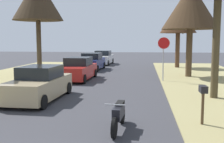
% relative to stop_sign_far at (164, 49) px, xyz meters
% --- Properties ---
extents(stop_sign_far, '(0.81, 0.60, 2.94)m').
position_rel_stop_sign_far_xyz_m(stop_sign_far, '(0.00, 0.00, 0.00)').
color(stop_sign_far, '#9EA0A5').
rests_on(stop_sign_far, grass_verge_right).
extents(street_tree_right_mid_b, '(4.19, 4.19, 6.87)m').
position_rel_stop_sign_far_xyz_m(street_tree_right_mid_b, '(2.06, 2.52, 3.03)').
color(street_tree_right_mid_b, '#4E3C28').
rests_on(street_tree_right_mid_b, grass_verge_right).
extents(street_tree_right_far, '(3.58, 3.58, 6.21)m').
position_rel_stop_sign_far_xyz_m(street_tree_right_far, '(2.04, 9.54, 2.64)').
color(street_tree_right_far, '#523623').
rests_on(street_tree_right_far, grass_verge_right).
extents(parked_sedan_tan, '(2.08, 4.46, 1.57)m').
position_rel_stop_sign_far_xyz_m(parked_sedan_tan, '(-6.12, -6.46, -1.44)').
color(parked_sedan_tan, tan).
rests_on(parked_sedan_tan, ground).
extents(parked_sedan_red, '(2.08, 4.46, 1.57)m').
position_rel_stop_sign_far_xyz_m(parked_sedan_red, '(-5.89, 0.18, -1.44)').
color(parked_sedan_red, red).
rests_on(parked_sedan_red, ground).
extents(parked_sedan_navy, '(2.08, 4.46, 1.57)m').
position_rel_stop_sign_far_xyz_m(parked_sedan_navy, '(-6.16, 6.69, -1.44)').
color(parked_sedan_navy, navy).
rests_on(parked_sedan_navy, ground).
extents(parked_sedan_white, '(2.08, 4.46, 1.57)m').
position_rel_stop_sign_far_xyz_m(parked_sedan_white, '(-5.98, 12.65, -1.44)').
color(parked_sedan_white, white).
rests_on(parked_sedan_white, ground).
extents(parked_motorcycle, '(0.60, 2.05, 0.97)m').
position_rel_stop_sign_far_xyz_m(parked_motorcycle, '(-2.05, -10.37, -1.69)').
color(parked_motorcycle, black).
rests_on(parked_motorcycle, ground).
extents(curbside_mailbox, '(0.22, 0.44, 1.27)m').
position_rel_stop_sign_far_xyz_m(curbside_mailbox, '(0.62, -9.63, -1.11)').
color(curbside_mailbox, brown).
rests_on(curbside_mailbox, grass_verge_right).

